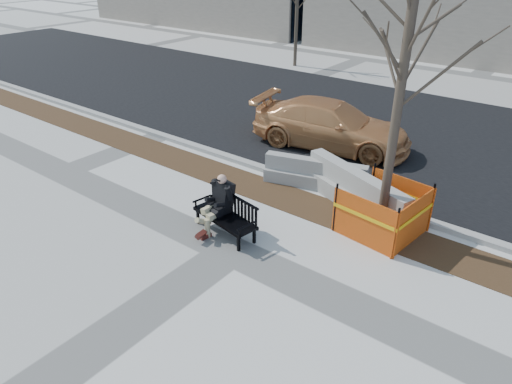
# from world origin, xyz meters

# --- Properties ---
(ground) EXTENTS (120.00, 120.00, 0.00)m
(ground) POSITION_xyz_m (0.00, 0.00, 0.00)
(ground) COLOR beige
(ground) RESTS_ON ground
(mulch_strip) EXTENTS (40.00, 1.20, 0.02)m
(mulch_strip) POSITION_xyz_m (0.00, 2.60, 0.00)
(mulch_strip) COLOR #47301C
(mulch_strip) RESTS_ON ground
(asphalt_street) EXTENTS (60.00, 10.40, 0.01)m
(asphalt_street) POSITION_xyz_m (0.00, 8.80, 0.00)
(asphalt_street) COLOR black
(asphalt_street) RESTS_ON ground
(curb) EXTENTS (60.00, 0.25, 0.12)m
(curb) POSITION_xyz_m (0.00, 3.55, 0.06)
(curb) COLOR #9E9B93
(curb) RESTS_ON ground
(bench) EXTENTS (1.75, 0.89, 0.89)m
(bench) POSITION_xyz_m (-0.55, 0.44, 0.00)
(bench) COLOR black
(bench) RESTS_ON ground
(seated_man) EXTENTS (0.73, 1.04, 1.33)m
(seated_man) POSITION_xyz_m (-0.77, 0.52, 0.00)
(seated_man) COLOR black
(seated_man) RESTS_ON ground
(tree_fence) EXTENTS (2.63, 2.63, 5.88)m
(tree_fence) POSITION_xyz_m (2.13, 2.62, 0.00)
(tree_fence) COLOR #FF5714
(tree_fence) RESTS_ON ground
(sedan) EXTENTS (5.19, 2.81, 1.43)m
(sedan) POSITION_xyz_m (-1.24, 6.27, 0.00)
(sedan) COLOR #C9854B
(sedan) RESTS_ON ground
(jersey_barrier_left) EXTENTS (2.74, 1.26, 0.77)m
(jersey_barrier_left) POSITION_xyz_m (-0.17, 3.60, 0.00)
(jersey_barrier_left) COLOR gray
(jersey_barrier_left) RESTS_ON ground
(jersey_barrier_right) EXTENTS (3.26, 1.81, 0.93)m
(jersey_barrier_right) POSITION_xyz_m (1.17, 3.27, 0.00)
(jersey_barrier_right) COLOR #9D9B93
(jersey_barrier_right) RESTS_ON ground
(far_tree_left) EXTENTS (2.40, 2.40, 5.30)m
(far_tree_left) POSITION_xyz_m (-8.29, 14.92, 0.00)
(far_tree_left) COLOR #4C3F31
(far_tree_left) RESTS_ON ground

